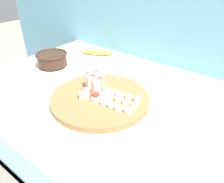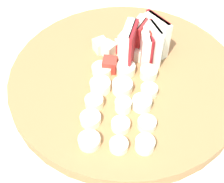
{
  "view_description": "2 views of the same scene",
  "coord_description": "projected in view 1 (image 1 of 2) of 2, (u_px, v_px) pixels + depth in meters",
  "views": [
    {
      "loc": [
        0.44,
        -0.53,
        1.3
      ],
      "look_at": [
        0.04,
        -0.02,
        0.91
      ],
      "focal_mm": 34.83,
      "sensor_mm": 36.0,
      "label": 1
    },
    {
      "loc": [
        0.32,
        0.02,
        1.22
      ],
      "look_at": [
        0.04,
        -0.05,
        0.89
      ],
      "focal_mm": 48.36,
      "sensor_mm": 36.0,
      "label": 2
    }
  ],
  "objects": [
    {
      "name": "cutting_board",
      "position": [
        99.0,
        98.0,
        0.79
      ],
      "size": [
        0.36,
        0.36,
        0.02
      ],
      "primitive_type": "cylinder",
      "color": "olive",
      "rests_on": "tiled_countertop"
    },
    {
      "name": "apple_wedge_fan",
      "position": [
        94.0,
        83.0,
        0.8
      ],
      "size": [
        0.09,
        0.07,
        0.07
      ],
      "color": "maroon",
      "rests_on": "cutting_board"
    },
    {
      "name": "banana_peel",
      "position": [
        98.0,
        52.0,
        1.18
      ],
      "size": [
        0.18,
        0.14,
        0.02
      ],
      "primitive_type": "ellipsoid",
      "rotation": [
        0.0,
        0.0,
        3.66
      ],
      "color": "gold",
      "rests_on": "tiled_countertop"
    },
    {
      "name": "apple_dice_pile",
      "position": [
        90.0,
        93.0,
        0.77
      ],
      "size": [
        0.08,
        0.09,
        0.02
      ],
      "color": "#EFE5CC",
      "rests_on": "cutting_board"
    },
    {
      "name": "ceramic_bowl",
      "position": [
        52.0,
        59.0,
        1.03
      ],
      "size": [
        0.15,
        0.15,
        0.07
      ],
      "color": "#382319",
      "rests_on": "tiled_countertop"
    },
    {
      "name": "tiled_countertop",
      "position": [
        108.0,
        173.0,
        1.03
      ],
      "size": [
        1.14,
        0.8,
        0.88
      ],
      "color": "silver",
      "rests_on": "ground"
    },
    {
      "name": "banana_slice_rows",
      "position": [
        115.0,
        99.0,
        0.75
      ],
      "size": [
        0.16,
        0.11,
        0.02
      ],
      "color": "#F4EAC6",
      "rests_on": "cutting_board"
    },
    {
      "name": "tile_backsplash",
      "position": [
        156.0,
        86.0,
        1.17
      ],
      "size": [
        2.4,
        0.04,
        1.44
      ],
      "primitive_type": "cube",
      "color": "#6BADC6",
      "rests_on": "ground"
    }
  ]
}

